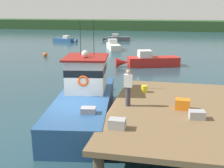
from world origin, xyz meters
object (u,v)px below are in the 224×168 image
Objects in this scene: crate_stack_mid_dock at (197,115)px; mooring_buoy_outer at (45,55)px; crate_single_by_cleat at (183,104)px; main_fishing_boat at (85,98)px; crate_stack_near_edge at (117,124)px; moored_boat_outer_mooring at (149,61)px; moored_boat_far_right at (113,46)px; bait_bucket at (144,89)px; deckhand_by_the_boat at (128,87)px; moored_boat_near_channel at (65,40)px; moored_boat_mid_harbor at (117,38)px; mooring_buoy_inshore at (176,88)px.

crate_stack_mid_dock is 24.61m from mooring_buoy_outer.
mooring_buoy_outer is (-14.70, 18.30, -1.18)m from crate_single_by_cleat.
main_fishing_boat reaches higher than mooring_buoy_outer.
moored_boat_outer_mooring is at bearing 91.09° from crate_stack_near_edge.
crate_stack_near_edge is 0.11× the size of moored_boat_far_right.
bait_bucket is 0.21× the size of deckhand_by_the_boat.
moored_boat_near_channel is (-12.98, 31.11, -0.64)m from main_fishing_boat.
bait_bucket is 34.63m from moored_boat_mid_harbor.
moored_boat_outer_mooring reaches higher than moored_boat_far_right.
main_fishing_boat is at bearing -98.46° from moored_boat_outer_mooring.
moored_boat_far_right reaches higher than mooring_buoy_outer.
crate_stack_mid_dock reaches higher than mooring_buoy_outer.
deckhand_by_the_boat is 7.54m from mooring_buoy_inshore.
moored_boat_outer_mooring is (-3.21, 16.16, -0.83)m from crate_stack_mid_dock.
mooring_buoy_outer is (3.02, -14.13, -0.13)m from moored_boat_near_channel.
moored_boat_far_right reaches higher than mooring_buoy_inshore.
mooring_buoy_inshore is (2.17, 9.52, -1.16)m from crate_stack_near_edge.
deckhand_by_the_boat is 22.17m from mooring_buoy_outer.
moored_boat_far_right is at bearing 103.10° from deckhand_by_the_boat.
crate_stack_mid_dock is 4.05m from bait_bucket.
crate_single_by_cleat is at bearing -50.69° from bait_bucket.
crate_single_by_cleat reaches higher than moored_boat_near_channel.
moored_boat_near_channel is 0.71× the size of moored_boat_outer_mooring.
crate_stack_near_edge is 17.74m from moored_boat_outer_mooring.
crate_stack_near_edge is 1.76× the size of bait_bucket.
deckhand_by_the_boat is 3.32× the size of mooring_buoy_outer.
moored_boat_outer_mooring is (-0.82, 12.89, -0.84)m from bait_bucket.
crate_stack_mid_dock is at bearing -18.71° from deckhand_by_the_boat.
crate_stack_near_edge reaches higher than mooring_buoy_inshore.
deckhand_by_the_boat reaches higher than bait_bucket.
moored_boat_near_channel is 14.45m from mooring_buoy_outer.
crate_stack_mid_dock is at bearing -23.80° from main_fishing_boat.
deckhand_by_the_boat is (-0.01, 2.53, 0.68)m from crate_stack_near_edge.
mooring_buoy_outer is at bearing 120.40° from main_fishing_boat.
mooring_buoy_inshore is at bearing -73.01° from moored_boat_outer_mooring.
moored_boat_outer_mooring is at bearing 100.03° from crate_single_by_cleat.
crate_stack_near_edge is at bearing -132.45° from crate_single_by_cleat.
crate_single_by_cleat is 15.42m from moored_boat_outer_mooring.
mooring_buoy_outer is at bearing 165.36° from moored_boat_outer_mooring.
main_fishing_boat reaches higher than moored_boat_outer_mooring.
deckhand_by_the_boat is 0.27× the size of moored_boat_outer_mooring.
crate_single_by_cleat is 2.43m from deckhand_by_the_boat.
crate_single_by_cleat is at bearing 117.69° from crate_stack_mid_dock.
main_fishing_boat reaches higher than crate_stack_near_edge.
moored_boat_far_right is at bearing 98.42° from main_fishing_boat.
bait_bucket is at bearing -62.26° from moored_boat_near_channel.
deckhand_by_the_boat reaches higher than moored_boat_outer_mooring.
moored_boat_near_channel is (-15.38, 34.99, -1.01)m from crate_stack_near_edge.
main_fishing_boat reaches higher than moored_boat_mid_harbor.
moored_boat_outer_mooring is (15.04, -17.27, 0.16)m from moored_boat_near_channel.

